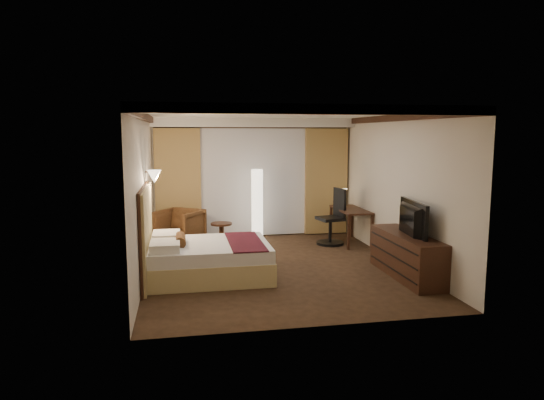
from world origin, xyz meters
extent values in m
cube|color=#2F1F12|center=(0.00, 0.00, 0.00)|extent=(4.50, 5.50, 0.01)
cube|color=white|center=(0.00, 0.00, 2.70)|extent=(4.50, 5.50, 0.01)
cube|color=beige|center=(0.00, 2.75, 1.35)|extent=(4.50, 0.02, 2.70)
cube|color=beige|center=(-2.25, 0.00, 1.35)|extent=(0.02, 5.50, 2.70)
cube|color=beige|center=(2.25, 0.00, 1.35)|extent=(0.02, 5.50, 2.70)
cube|color=white|center=(0.00, 2.50, 2.60)|extent=(4.50, 0.50, 0.20)
cube|color=silver|center=(0.00, 2.67, 1.25)|extent=(2.48, 0.04, 2.45)
cube|color=#A98E4D|center=(-1.70, 2.61, 1.25)|extent=(1.00, 0.14, 2.45)
cube|color=#A98E4D|center=(1.70, 2.61, 1.25)|extent=(1.00, 0.14, 2.45)
imported|color=#442B14|center=(-1.70, 1.96, 0.43)|extent=(1.13, 1.12, 0.86)
imported|color=black|center=(1.97, -1.00, 1.06)|extent=(0.81, 1.24, 0.15)
camera|label=1|loc=(-1.63, -8.25, 2.36)|focal=32.00mm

